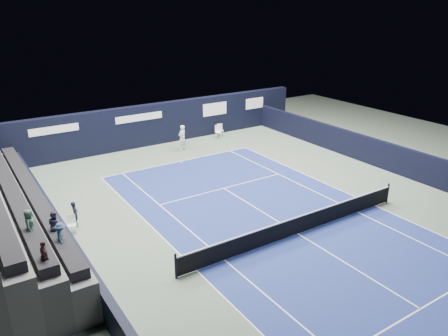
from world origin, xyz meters
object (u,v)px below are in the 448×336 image
at_px(tennis_player, 182,138).
at_px(line_judge_chair, 71,223).
at_px(folding_chair_back_b, 220,129).
at_px(folding_chair_back_a, 218,129).
at_px(tennis_net, 299,224).

bearing_deg(tennis_player, line_judge_chair, -141.46).
xyz_separation_m(folding_chair_back_b, tennis_player, (-4.30, -1.58, 0.38)).
bearing_deg(folding_chair_back_b, folding_chair_back_a, -124.49).
height_order(folding_chair_back_a, folding_chair_back_b, folding_chair_back_a).
bearing_deg(line_judge_chair, folding_chair_back_b, 48.50).
height_order(folding_chair_back_a, line_judge_chair, folding_chair_back_a).
bearing_deg(tennis_player, folding_chair_back_a, 17.46).
distance_m(folding_chair_back_b, tennis_player, 4.60).
xyz_separation_m(folding_chair_back_a, folding_chair_back_b, (0.45, 0.37, -0.13)).
xyz_separation_m(folding_chair_back_a, line_judge_chair, (-14.02, -9.31, -0.17)).
relative_size(line_judge_chair, tennis_player, 0.48).
bearing_deg(folding_chair_back_a, tennis_player, -142.68).
height_order(line_judge_chair, tennis_player, tennis_player).
height_order(line_judge_chair, tennis_net, tennis_net).
height_order(tennis_net, tennis_player, tennis_player).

